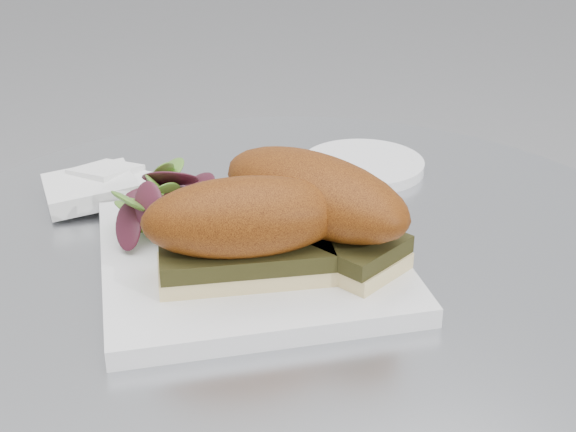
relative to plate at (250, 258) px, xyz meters
name	(u,v)px	position (x,y,z in m)	size (l,w,h in m)	color
plate	(250,258)	(0.00, 0.00, 0.00)	(0.24, 0.24, 0.02)	white
sandwich_left	(245,228)	(-0.02, -0.04, 0.05)	(0.17, 0.10, 0.08)	#F8DD9B
sandwich_right	(313,203)	(0.05, -0.02, 0.05)	(0.15, 0.20, 0.08)	#F8DD9B
salad	(166,198)	(-0.05, 0.07, 0.03)	(0.10, 0.10, 0.05)	#639B33
napkin	(113,193)	(-0.08, 0.17, 0.00)	(0.11, 0.11, 0.02)	white
saucer	(363,165)	(0.18, 0.15, 0.00)	(0.13, 0.13, 0.01)	white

